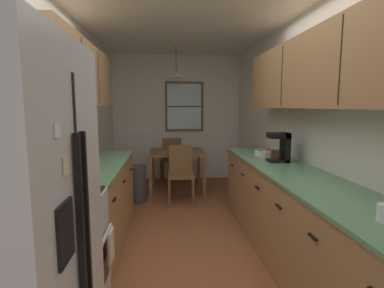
{
  "coord_description": "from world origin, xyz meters",
  "views": [
    {
      "loc": [
        -0.23,
        -2.48,
        1.52
      ],
      "look_at": [
        0.12,
        1.47,
        1.01
      ],
      "focal_mm": 27.51,
      "sensor_mm": 36.0,
      "label": 1
    }
  ],
  "objects_px": {
    "dining_chair_far": "(171,157)",
    "microwave_over_range": "(23,81)",
    "stove_range": "(54,263)",
    "dining_chair_near": "(181,171)",
    "trash_bin": "(137,184)",
    "fruit_bowl": "(263,153)",
    "dining_table": "(177,157)",
    "storage_canister": "(71,170)",
    "table_serving_bowl": "(178,150)",
    "coffee_maker": "(281,147)"
  },
  "relations": [
    {
      "from": "dining_chair_far",
      "to": "microwave_over_range",
      "type": "bearing_deg",
      "value": -104.14
    },
    {
      "from": "stove_range",
      "to": "dining_chair_near",
      "type": "relative_size",
      "value": 1.22
    },
    {
      "from": "trash_bin",
      "to": "fruit_bowl",
      "type": "height_order",
      "value": "fruit_bowl"
    },
    {
      "from": "dining_chair_near",
      "to": "dining_chair_far",
      "type": "relative_size",
      "value": 1.0
    },
    {
      "from": "dining_table",
      "to": "dining_chair_far",
      "type": "xyz_separation_m",
      "value": [
        -0.09,
        0.66,
        -0.12
      ]
    },
    {
      "from": "dining_table",
      "to": "storage_canister",
      "type": "xyz_separation_m",
      "value": [
        -0.96,
        -2.77,
        0.39
      ]
    },
    {
      "from": "dining_chair_near",
      "to": "table_serving_bowl",
      "type": "xyz_separation_m",
      "value": [
        -0.01,
        0.59,
        0.25
      ]
    },
    {
      "from": "stove_range",
      "to": "dining_chair_near",
      "type": "height_order",
      "value": "stove_range"
    },
    {
      "from": "stove_range",
      "to": "trash_bin",
      "type": "relative_size",
      "value": 1.9
    },
    {
      "from": "stove_range",
      "to": "fruit_bowl",
      "type": "xyz_separation_m",
      "value": [
        1.99,
        1.64,
        0.46
      ]
    },
    {
      "from": "dining_chair_far",
      "to": "fruit_bowl",
      "type": "distance_m",
      "value": 2.56
    },
    {
      "from": "stove_range",
      "to": "dining_chair_near",
      "type": "distance_m",
      "value": 2.77
    },
    {
      "from": "microwave_over_range",
      "to": "trash_bin",
      "type": "relative_size",
      "value": 0.97
    },
    {
      "from": "coffee_maker",
      "to": "table_serving_bowl",
      "type": "distance_m",
      "value": 2.26
    },
    {
      "from": "trash_bin",
      "to": "coffee_maker",
      "type": "xyz_separation_m",
      "value": [
        1.75,
        -1.48,
        0.78
      ]
    },
    {
      "from": "coffee_maker",
      "to": "table_serving_bowl",
      "type": "bearing_deg",
      "value": 118.36
    },
    {
      "from": "dining_table",
      "to": "dining_chair_near",
      "type": "distance_m",
      "value": 0.67
    },
    {
      "from": "microwave_over_range",
      "to": "trash_bin",
      "type": "height_order",
      "value": "microwave_over_range"
    },
    {
      "from": "storage_canister",
      "to": "coffee_maker",
      "type": "bearing_deg",
      "value": 19.92
    },
    {
      "from": "dining_table",
      "to": "dining_chair_near",
      "type": "height_order",
      "value": "dining_chair_near"
    },
    {
      "from": "microwave_over_range",
      "to": "dining_table",
      "type": "xyz_separation_m",
      "value": [
        1.07,
        3.24,
        -1.06
      ]
    },
    {
      "from": "stove_range",
      "to": "coffee_maker",
      "type": "bearing_deg",
      "value": 30.63
    },
    {
      "from": "microwave_over_range",
      "to": "table_serving_bowl",
      "type": "distance_m",
      "value": 3.49
    },
    {
      "from": "dining_chair_near",
      "to": "microwave_over_range",
      "type": "bearing_deg",
      "value": -113.17
    },
    {
      "from": "microwave_over_range",
      "to": "trash_bin",
      "type": "bearing_deg",
      "value": 81.37
    },
    {
      "from": "microwave_over_range",
      "to": "dining_table",
      "type": "relative_size",
      "value": 0.59
    },
    {
      "from": "microwave_over_range",
      "to": "dining_table",
      "type": "bearing_deg",
      "value": 71.77
    },
    {
      "from": "dining_table",
      "to": "coffee_maker",
      "type": "xyz_separation_m",
      "value": [
        1.09,
        -2.03,
        0.45
      ]
    },
    {
      "from": "trash_bin",
      "to": "fruit_bowl",
      "type": "relative_size",
      "value": 2.55
    },
    {
      "from": "storage_canister",
      "to": "microwave_over_range",
      "type": "bearing_deg",
      "value": -102.98
    },
    {
      "from": "stove_range",
      "to": "storage_canister",
      "type": "bearing_deg",
      "value": 90.68
    },
    {
      "from": "microwave_over_range",
      "to": "stove_range",
      "type": "bearing_deg",
      "value": -0.03
    },
    {
      "from": "fruit_bowl",
      "to": "table_serving_bowl",
      "type": "xyz_separation_m",
      "value": [
        -1.01,
        1.54,
        -0.18
      ]
    },
    {
      "from": "coffee_maker",
      "to": "stove_range",
      "type": "bearing_deg",
      "value": -149.37
    },
    {
      "from": "storage_canister",
      "to": "stove_range",
      "type": "bearing_deg",
      "value": -89.32
    },
    {
      "from": "dining_table",
      "to": "fruit_bowl",
      "type": "distance_m",
      "value": 1.94
    },
    {
      "from": "dining_chair_far",
      "to": "coffee_maker",
      "type": "xyz_separation_m",
      "value": [
        1.18,
        -2.69,
        0.57
      ]
    },
    {
      "from": "trash_bin",
      "to": "microwave_over_range",
      "type": "bearing_deg",
      "value": -98.63
    },
    {
      "from": "dining_chair_far",
      "to": "coffee_maker",
      "type": "height_order",
      "value": "coffee_maker"
    },
    {
      "from": "dining_table",
      "to": "stove_range",
      "type": "bearing_deg",
      "value": -106.4
    },
    {
      "from": "dining_chair_near",
      "to": "coffee_maker",
      "type": "relative_size",
      "value": 2.76
    },
    {
      "from": "stove_range",
      "to": "storage_canister",
      "type": "distance_m",
      "value": 0.71
    },
    {
      "from": "microwave_over_range",
      "to": "storage_canister",
      "type": "bearing_deg",
      "value": 77.02
    },
    {
      "from": "dining_table",
      "to": "dining_chair_near",
      "type": "bearing_deg",
      "value": -86.55
    },
    {
      "from": "dining_table",
      "to": "fruit_bowl",
      "type": "bearing_deg",
      "value": -56.97
    },
    {
      "from": "dining_table",
      "to": "trash_bin",
      "type": "distance_m",
      "value": 0.92
    },
    {
      "from": "storage_canister",
      "to": "dining_table",
      "type": "bearing_deg",
      "value": 70.92
    },
    {
      "from": "dining_table",
      "to": "dining_chair_far",
      "type": "distance_m",
      "value": 0.67
    },
    {
      "from": "fruit_bowl",
      "to": "table_serving_bowl",
      "type": "bearing_deg",
      "value": 123.31
    },
    {
      "from": "dining_chair_near",
      "to": "fruit_bowl",
      "type": "bearing_deg",
      "value": -43.36
    }
  ]
}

